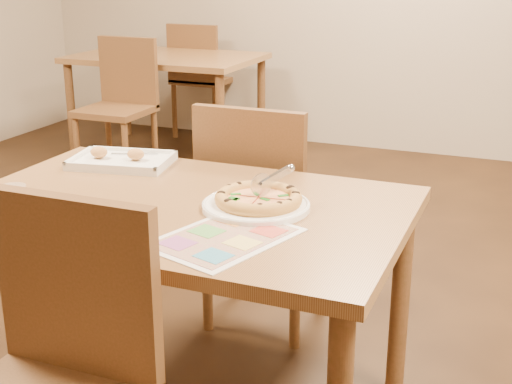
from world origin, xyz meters
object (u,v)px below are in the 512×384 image
at_px(pizza, 258,199).
at_px(glass_tumbler, 15,203).
at_px(bg_chair_near, 122,91).
at_px(appetizer_tray, 121,161).
at_px(chair_near, 57,351).
at_px(plate, 256,206).
at_px(pizza_cutter, 272,179).
at_px(bg_chair_far, 198,67).
at_px(bg_table, 167,67).
at_px(dining_table, 182,230).
at_px(menu, 224,238).
at_px(chair_far, 258,192).

relative_size(pizza, glass_tumbler, 2.86).
relative_size(bg_chair_near, appetizer_tray, 1.29).
distance_m(appetizer_tray, glass_tumbler, 0.54).
bearing_deg(chair_near, plate, 70.92).
bearing_deg(plate, pizza_cutter, 54.08).
distance_m(chair_near, bg_chair_far, 4.22).
xyz_separation_m(chair_near, glass_tumbler, (-0.37, 0.33, 0.19)).
bearing_deg(appetizer_tray, glass_tumbler, -89.54).
height_order(chair_near, bg_table, chair_near).
bearing_deg(bg_table, bg_chair_far, 90.00).
relative_size(dining_table, chair_near, 2.77).
distance_m(pizza_cutter, menu, 0.29).
height_order(dining_table, chair_far, chair_far).
distance_m(dining_table, pizza, 0.26).
height_order(chair_far, appetizer_tray, chair_far).
relative_size(chair_far, menu, 1.28).
distance_m(pizza, pizza_cutter, 0.07).
relative_size(pizza, menu, 0.68).
xyz_separation_m(chair_near, bg_chair_far, (-1.60, 3.90, 0.00)).
distance_m(bg_chair_near, glass_tumbler, 2.76).
xyz_separation_m(bg_chair_near, appetizer_tray, (1.22, -1.92, 0.17)).
height_order(bg_chair_near, pizza_cutter, bg_chair_near).
relative_size(bg_table, bg_chair_near, 2.77).
distance_m(chair_far, bg_chair_near, 2.26).
xyz_separation_m(bg_table, pizza_cutter, (1.85, -2.72, 0.16)).
bearing_deg(pizza, plate, -131.05).
bearing_deg(bg_table, chair_near, -64.81).
xyz_separation_m(dining_table, bg_table, (-1.60, 2.80, 0.00)).
xyz_separation_m(bg_chair_far, menu, (1.83, -3.50, 0.16)).
xyz_separation_m(chair_near, menu, (0.23, 0.40, 0.16)).
bearing_deg(plate, bg_chair_far, 119.15).
bearing_deg(appetizer_tray, pizza_cutter, -17.31).
distance_m(dining_table, glass_tumbler, 0.47).
bearing_deg(appetizer_tray, pizza, -21.13).
height_order(bg_chair_far, menu, bg_chair_far).
bearing_deg(bg_chair_near, pizza_cutter, -48.84).
height_order(dining_table, pizza, pizza).
relative_size(chair_near, chair_far, 1.00).
xyz_separation_m(chair_far, pizza, (0.23, -0.56, 0.18)).
relative_size(dining_table, glass_tumbler, 14.87).
bearing_deg(menu, glass_tumbler, -173.58).
distance_m(chair_far, menu, 0.85).
distance_m(dining_table, bg_table, 3.22).
xyz_separation_m(dining_table, pizza_cutter, (0.25, 0.08, 0.16)).
xyz_separation_m(chair_far, menu, (0.23, -0.80, 0.16)).
bearing_deg(plate, appetizer_tray, 158.22).
height_order(glass_tumbler, menu, glass_tumbler).
distance_m(bg_chair_near, pizza_cutter, 2.82).
distance_m(chair_far, plate, 0.63).
bearing_deg(menu, dining_table, 138.89).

